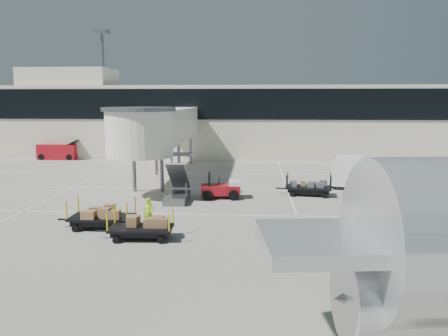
{
  "coord_description": "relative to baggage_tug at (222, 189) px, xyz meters",
  "views": [
    {
      "loc": [
        3.56,
        -22.14,
        6.57
      ],
      "look_at": [
        1.53,
        6.53,
        2.0
      ],
      "focal_mm": 35.0,
      "sensor_mm": 36.0,
      "label": 1
    }
  ],
  "objects": [
    {
      "name": "suitcase_cart",
      "position": [
        5.92,
        1.22,
        -0.1
      ],
      "size": [
        3.86,
        1.95,
        1.48
      ],
      "rotation": [
        0.0,
        0.0,
        -0.14
      ],
      "color": "black",
      "rests_on": "ground"
    },
    {
      "name": "minivan",
      "position": [
        9.45,
        5.48,
        0.59
      ],
      "size": [
        3.45,
        5.66,
        2.0
      ],
      "rotation": [
        0.0,
        0.0,
        -0.27
      ],
      "color": "white",
      "rests_on": "ground"
    },
    {
      "name": "ground_worker",
      "position": [
        -3.15,
        -7.28,
        0.19
      ],
      "size": [
        0.63,
        0.45,
        1.62
      ],
      "primitive_type": "imported",
      "rotation": [
        0.0,
        0.0,
        -0.11
      ],
      "color": "#94DD17",
      "rests_on": "ground"
    },
    {
      "name": "baggage_tug",
      "position": [
        0.0,
        0.0,
        0.0
      ],
      "size": [
        2.68,
        1.83,
        1.69
      ],
      "rotation": [
        0.0,
        0.0,
        0.08
      ],
      "color": "maroon",
      "rests_on": "ground"
    },
    {
      "name": "box_cart_near",
      "position": [
        -3.2,
        -8.85,
        -0.05
      ],
      "size": [
        3.68,
        1.64,
        1.43
      ],
      "rotation": [
        0.0,
        0.0,
        0.06
      ],
      "color": "black",
      "rests_on": "ground"
    },
    {
      "name": "box_cart_far",
      "position": [
        -5.58,
        -7.34,
        -0.04
      ],
      "size": [
        3.94,
        1.61,
        1.54
      ],
      "rotation": [
        0.0,
        0.0,
        -0.01
      ],
      "color": "black",
      "rests_on": "ground"
    },
    {
      "name": "lane_markings",
      "position": [
        -2.06,
        3.05,
        -0.61
      ],
      "size": [
        40.0,
        30.0,
        0.02
      ],
      "color": "silver",
      "rests_on": "ground"
    },
    {
      "name": "terminal",
      "position": [
        -1.74,
        23.66,
        3.49
      ],
      "size": [
        64.0,
        12.11,
        15.2
      ],
      "color": "beige",
      "rests_on": "ground"
    },
    {
      "name": "ground",
      "position": [
        -1.39,
        -6.28,
        -0.62
      ],
      "size": [
        140.0,
        140.0,
        0.0
      ],
      "primitive_type": "plane",
      "color": "#A39C91",
      "rests_on": "ground"
    },
    {
      "name": "belt_loader",
      "position": [
        -19.29,
        17.72,
        0.21
      ],
      "size": [
        4.53,
        1.84,
        2.18
      ],
      "rotation": [
        0.0,
        0.0,
        -0.0
      ],
      "color": "maroon",
      "rests_on": "ground"
    },
    {
      "name": "jet_bridge",
      "position": [
        -5.36,
        5.99,
        3.67
      ],
      "size": [
        5.7,
        20.4,
        6.03
      ],
      "color": "white",
      "rests_on": "ground"
    }
  ]
}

